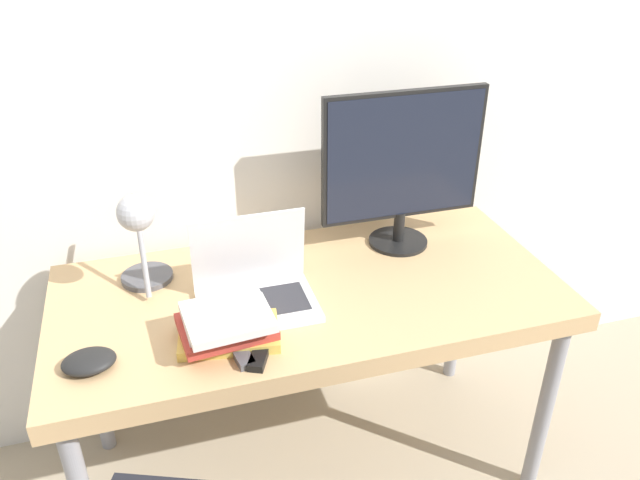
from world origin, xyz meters
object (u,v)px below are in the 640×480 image
at_px(game_controller, 89,361).
at_px(desk_lamp, 139,233).
at_px(book_stack, 228,325).
at_px(laptop, 255,287).
at_px(monitor, 403,164).

bearing_deg(game_controller, desk_lamp, 61.04).
bearing_deg(book_stack, laptop, 56.42).
xyz_separation_m(monitor, desk_lamp, (-0.82, -0.08, -0.07)).
bearing_deg(laptop, monitor, 21.36).
distance_m(desk_lamp, game_controller, 0.38).
xyz_separation_m(book_stack, game_controller, (-0.35, -0.01, -0.03)).
bearing_deg(game_controller, monitor, 20.70).
height_order(monitor, book_stack, monitor).
bearing_deg(laptop, desk_lamp, 157.21).
xyz_separation_m(laptop, desk_lamp, (-0.29, 0.12, 0.16)).
distance_m(monitor, desk_lamp, 0.82).
relative_size(desk_lamp, game_controller, 2.56).
relative_size(monitor, desk_lamp, 1.57).
relative_size(monitor, game_controller, 4.01).
bearing_deg(monitor, laptop, -158.64).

